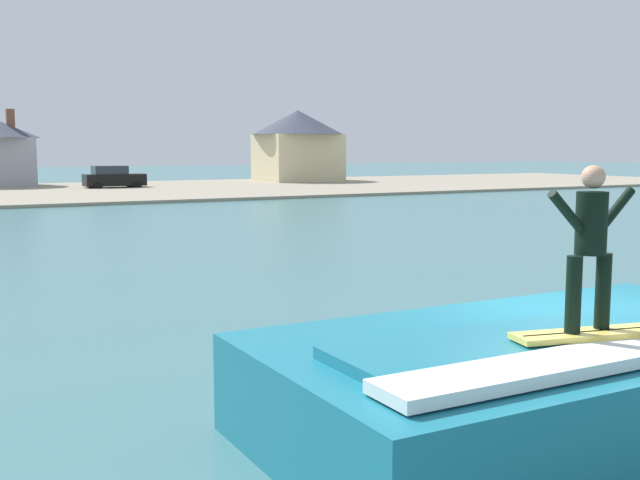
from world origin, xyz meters
TOP-DOWN VIEW (x-y plane):
  - ground_plane at (0.00, 0.00)m, footprint 260.00×260.00m
  - wave_crest at (-1.18, -1.06)m, footprint 6.85×3.65m
  - surfboard at (-1.40, -1.76)m, footprint 1.76×0.76m
  - surfer at (-1.42, -1.73)m, footprint 1.20×0.32m
  - shoreline_bank at (0.00, 49.13)m, footprint 120.00×25.86m
  - car_far_shore at (6.53, 52.07)m, footprint 4.55×2.21m
  - house_gabled_white at (24.34, 55.86)m, footprint 8.39×8.39m

SIDE VIEW (x-z plane):
  - ground_plane at x=0.00m, z-range 0.00..0.00m
  - shoreline_bank at x=0.00m, z-range 0.00..0.19m
  - wave_crest at x=-1.18m, z-range -0.04..1.23m
  - car_far_shore at x=6.53m, z-range 0.02..1.88m
  - surfboard at x=-1.40m, z-range 1.27..1.33m
  - surfer at x=-1.42m, z-range 1.43..3.15m
  - house_gabled_white at x=24.34m, z-range 0.43..7.07m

